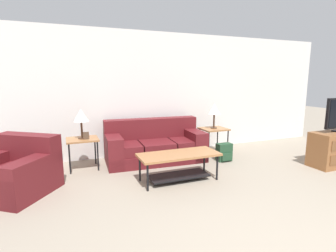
{
  "coord_description": "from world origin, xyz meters",
  "views": [
    {
      "loc": [
        -1.85,
        -1.15,
        1.61
      ],
      "look_at": [
        -0.17,
        3.07,
        0.8
      ],
      "focal_mm": 28.0,
      "sensor_mm": 36.0,
      "label": 1
    }
  ],
  "objects": [
    {
      "name": "side_table_left",
      "position": [
        -1.59,
        3.68,
        0.51
      ],
      "size": [
        0.55,
        0.49,
        0.56
      ],
      "color": "#A87042",
      "rests_on": "ground_plane"
    },
    {
      "name": "backpack",
      "position": [
        1.06,
        3.12,
        0.17
      ],
      "size": [
        0.3,
        0.24,
        0.35
      ],
      "color": "#23472D",
      "rests_on": "ground_plane"
    },
    {
      "name": "table_lamp_right",
      "position": [
        1.14,
        3.68,
        0.97
      ],
      "size": [
        0.27,
        0.27,
        0.53
      ],
      "color": "#472D1E",
      "rests_on": "side_table_right"
    },
    {
      "name": "couch",
      "position": [
        -0.22,
        3.67,
        0.3
      ],
      "size": [
        1.97,
        0.98,
        0.82
      ],
      "color": "maroon",
      "rests_on": "ground_plane"
    },
    {
      "name": "armchair",
      "position": [
        -2.57,
        2.97,
        0.28
      ],
      "size": [
        1.34,
        1.33,
        0.8
      ],
      "color": "maroon",
      "rests_on": "ground_plane"
    },
    {
      "name": "wall_back",
      "position": [
        0.0,
        4.25,
        1.3
      ],
      "size": [
        8.9,
        0.06,
        2.6
      ],
      "color": "white",
      "rests_on": "ground_plane"
    },
    {
      "name": "picture_frame",
      "position": [
        -1.52,
        3.6,
        0.63
      ],
      "size": [
        0.1,
        0.04,
        0.13
      ],
      "color": "#4C3828",
      "rests_on": "side_table_left"
    },
    {
      "name": "table_lamp_left",
      "position": [
        -1.59,
        3.68,
        0.97
      ],
      "size": [
        0.27,
        0.27,
        0.53
      ],
      "color": "#472D1E",
      "rests_on": "side_table_left"
    },
    {
      "name": "coffee_table",
      "position": [
        -0.21,
        2.52,
        0.33
      ],
      "size": [
        1.29,
        0.54,
        0.45
      ],
      "color": "#A87042",
      "rests_on": "ground_plane"
    },
    {
      "name": "side_table_right",
      "position": [
        1.14,
        3.68,
        0.51
      ],
      "size": [
        0.55,
        0.49,
        0.56
      ],
      "color": "#A87042",
      "rests_on": "ground_plane"
    }
  ]
}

